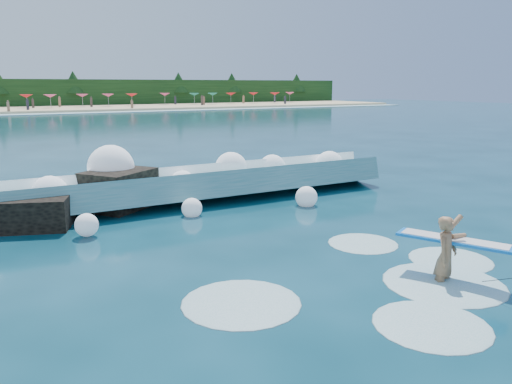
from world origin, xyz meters
The scene contains 10 objects.
ground centered at (0.00, 0.00, 0.00)m, with size 200.00×200.00×0.00m, color #072C38.
beach centered at (0.00, 78.00, 0.20)m, with size 140.00×20.00×0.40m, color tan.
wet_band centered at (0.00, 67.00, 0.04)m, with size 140.00×5.00×0.08m, color silver.
treeline centered at (0.00, 88.00, 2.50)m, with size 140.00×4.00×5.00m, color black.
breaking_wave centered at (0.36, 6.90, 0.53)m, with size 17.51×2.75×1.51m.
rock_cluster centered at (-3.95, 6.52, 0.47)m, with size 8.48×3.51×1.47m.
surfer_with_board centered at (3.32, -2.75, 0.62)m, with size 1.47×2.85×1.68m.
wave_spray centered at (0.10, 6.91, 0.96)m, with size 15.42×4.61×2.11m.
surf_foam centered at (2.61, -2.39, 0.00)m, with size 9.14×5.88×0.12m.
beach_umbrellas centered at (-0.32, 79.55, 2.25)m, with size 113.17×6.63×0.50m.
Camera 1 is at (-4.90, -9.25, 3.98)m, focal length 35.00 mm.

